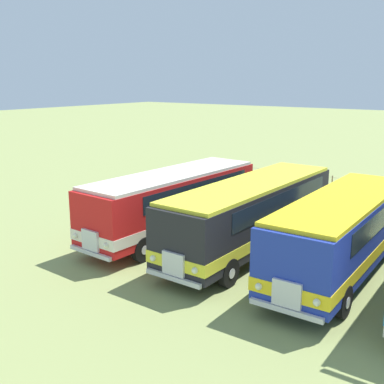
% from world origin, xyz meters
% --- Properties ---
extents(bus_first_in_row, '(3.00, 10.03, 2.99)m').
position_xyz_m(bus_first_in_row, '(-11.74, -0.02, 1.75)').
color(bus_first_in_row, red).
rests_on(bus_first_in_row, ground).
extents(bus_second_in_row, '(2.74, 10.72, 2.99)m').
position_xyz_m(bus_second_in_row, '(-7.83, 0.35, 1.75)').
color(bus_second_in_row, black).
rests_on(bus_second_in_row, ground).
extents(bus_third_in_row, '(2.69, 9.90, 2.99)m').
position_xyz_m(bus_third_in_row, '(-3.91, 0.06, 1.75)').
color(bus_third_in_row, '#1E339E').
rests_on(bus_third_in_row, ground).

